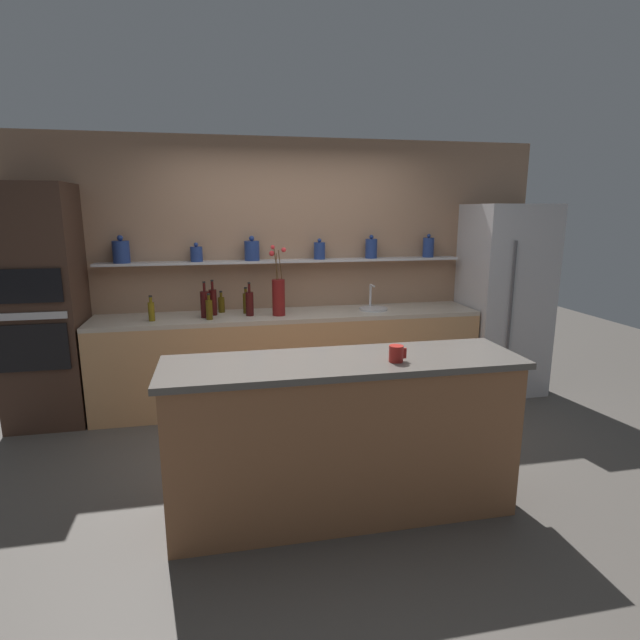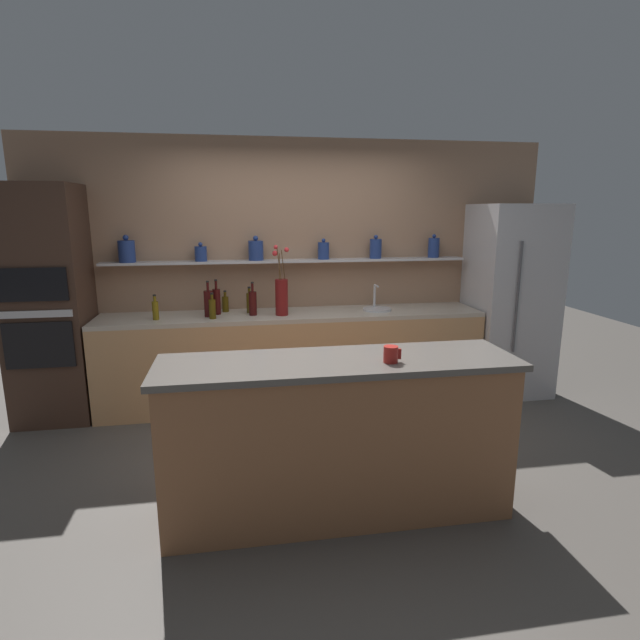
% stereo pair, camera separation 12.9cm
% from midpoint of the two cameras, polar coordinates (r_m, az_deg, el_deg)
% --- Properties ---
extents(ground_plane, '(12.00, 12.00, 0.00)m').
position_cam_midpoint_polar(ground_plane, '(4.04, 0.94, -15.67)').
color(ground_plane, '#4C4742').
extents(back_wall_unit, '(5.20, 0.28, 2.60)m').
position_cam_midpoint_polar(back_wall_unit, '(5.17, -2.29, 5.78)').
color(back_wall_unit, '#937056').
rests_on(back_wall_unit, ground_plane).
extents(back_counter_unit, '(3.72, 0.62, 0.92)m').
position_cam_midpoint_polar(back_counter_unit, '(4.99, -2.29, -4.37)').
color(back_counter_unit, tan).
rests_on(back_counter_unit, ground_plane).
extents(island_counter, '(2.19, 0.61, 1.02)m').
position_cam_midpoint_polar(island_counter, '(3.21, 3.26, -13.22)').
color(island_counter, '#99603D').
rests_on(island_counter, ground_plane).
extents(refrigerator, '(0.78, 0.73, 1.96)m').
position_cam_midpoint_polar(refrigerator, '(5.58, 21.49, 2.07)').
color(refrigerator, '#B7B7BC').
rests_on(refrigerator, ground_plane).
extents(oven_tower, '(0.66, 0.64, 2.13)m').
position_cam_midpoint_polar(oven_tower, '(5.07, -27.96, 1.48)').
color(oven_tower, '#3D281E').
rests_on(oven_tower, ground_plane).
extents(flower_vase, '(0.15, 0.13, 0.67)m').
position_cam_midpoint_polar(flower_vase, '(4.75, -3.65, 2.89)').
color(flower_vase, maroon).
rests_on(flower_vase, back_counter_unit).
extents(sink_fixture, '(0.28, 0.28, 0.25)m').
position_cam_midpoint_polar(sink_fixture, '(5.06, 7.25, 1.42)').
color(sink_fixture, '#B7B7BC').
rests_on(sink_fixture, back_counter_unit).
extents(bottle_oil_0, '(0.06, 0.06, 0.26)m').
position_cam_midpoint_polar(bottle_oil_0, '(4.91, -7.31, 2.03)').
color(bottle_oil_0, '#47380A').
rests_on(bottle_oil_0, back_counter_unit).
extents(bottle_oil_1, '(0.06, 0.06, 0.23)m').
position_cam_midpoint_polar(bottle_oil_1, '(4.78, -17.57, 1.13)').
color(bottle_oil_1, brown).
rests_on(bottle_oil_1, back_counter_unit).
extents(bottle_wine_2, '(0.07, 0.07, 0.34)m').
position_cam_midpoint_polar(bottle_wine_2, '(4.88, -10.99, 2.14)').
color(bottle_wine_2, '#380C0C').
rests_on(bottle_wine_2, back_counter_unit).
extents(bottle_oil_3, '(0.06, 0.06, 0.24)m').
position_cam_midpoint_polar(bottle_oil_3, '(4.69, -11.43, 1.31)').
color(bottle_oil_3, '#47380A').
rests_on(bottle_oil_3, back_counter_unit).
extents(bottle_wine_4, '(0.08, 0.08, 0.34)m').
position_cam_midpoint_polar(bottle_wine_4, '(4.79, -11.88, 1.90)').
color(bottle_wine_4, '#380C0C').
rests_on(bottle_wine_4, back_counter_unit).
extents(bottle_oil_5, '(0.06, 0.06, 0.21)m').
position_cam_midpoint_polar(bottle_oil_5, '(5.00, -10.04, 1.87)').
color(bottle_oil_5, '#47380A').
rests_on(bottle_oil_5, back_counter_unit).
extents(bottle_wine_6, '(0.07, 0.07, 0.32)m').
position_cam_midpoint_polar(bottle_wine_6, '(4.78, -6.92, 1.96)').
color(bottle_wine_6, '#380C0C').
rests_on(bottle_wine_6, back_counter_unit).
extents(coffee_mug, '(0.11, 0.09, 0.10)m').
position_cam_midpoint_polar(coffee_mug, '(2.99, 9.34, -3.90)').
color(coffee_mug, maroon).
rests_on(coffee_mug, island_counter).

